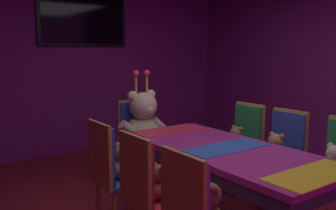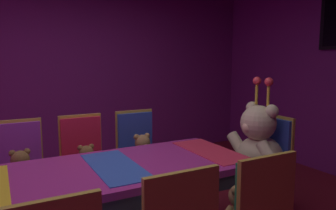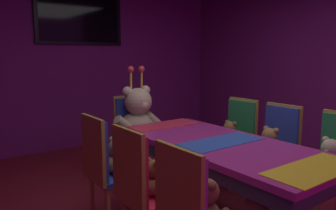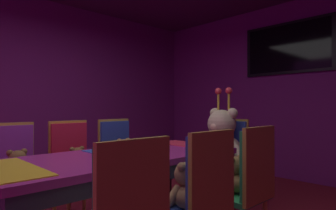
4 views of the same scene
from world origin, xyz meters
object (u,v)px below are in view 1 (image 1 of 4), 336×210
Objects in this scene: chair_left_1 at (144,185)px; teddy_right_1 at (275,151)px; chair_left_2 at (109,166)px; chair_right_2 at (245,138)px; teddy_left_1 at (160,184)px; wall_tv at (83,19)px; chair_right_1 at (284,148)px; teddy_left_2 at (124,163)px; teddy_right_0 at (334,166)px; banquet_table at (226,158)px; teddy_left_0 at (210,208)px; king_teddy_bear at (144,122)px; throne_chair at (137,132)px; teddy_right_2 at (236,141)px.

teddy_right_1 is (1.55, 0.06, -0.00)m from chair_left_1.
chair_right_2 is at bearing 1.00° from chair_left_2.
chair_left_1 is 3.37× the size of teddy_left_1.
chair_right_2 is 0.71× the size of wall_tv.
chair_right_1 is at bearing 2.05° from teddy_left_1.
teddy_right_0 reaches higher than teddy_left_2.
banquet_table is 6.26× the size of teddy_left_0.
chair_right_2 is at bearing -71.54° from wall_tv.
king_teddy_bear reaches higher than teddy_right_0.
chair_right_1 is at bearing 31.92° from king_teddy_bear.
throne_chair is (0.71, 1.57, 0.02)m from teddy_left_1.
teddy_left_0 is 4.03m from wall_tv.
chair_left_2 is 1.00× the size of chair_right_2.
wall_tv reaches higher than teddy_left_1.
teddy_left_2 is at bearing 1.09° from chair_right_2.
teddy_right_0 is 1.15m from chair_right_2.
teddy_right_1 is 0.56m from chair_right_2.
chair_right_2 is at bearing -90.80° from chair_right_1.
chair_right_2 is 1.10× the size of king_teddy_bear.
teddy_right_2 is at bearing -0.00° from chair_right_2.
wall_tv is at bearing -78.93° from teddy_right_0.
chair_right_1 reaches higher than teddy_left_2.
teddy_right_0 is (1.58, -0.55, 0.00)m from chair_left_1.
wall_tv is (0.71, 3.69, 1.46)m from teddy_left_0.
king_teddy_bear is (0.87, 0.84, 0.15)m from chair_left_2.
chair_left_2 and throne_chair have the same top height.
teddy_left_2 is 1.11m from king_teddy_bear.
wall_tv reaches higher than chair_right_1.
wall_tv is at bearing 90.00° from banquet_table.
banquet_table is at bearing 33.84° from chair_right_2.
teddy_left_1 is at bearing -26.97° from king_teddy_bear.
chair_right_1 is (1.55, 0.06, 0.02)m from teddy_left_1.
chair_left_2 reaches higher than teddy_left_2.
king_teddy_bear is at bearing 70.09° from teddy_left_0.
chair_right_1 reaches higher than teddy_left_1.
teddy_right_1 is (1.42, -0.51, 0.00)m from teddy_left_2.
chair_right_1 is 0.54m from chair_right_2.
wall_tv reaches higher than teddy_left_2.
teddy_right_0 is (1.59, -1.12, 0.00)m from chair_left_2.
king_teddy_bear reaches higher than chair_left_2.
teddy_left_2 is 1.09× the size of teddy_right_2.
chair_left_1 is 1.70m from chair_right_1.
chair_right_2 is 3.21× the size of teddy_right_2.
chair_left_2 reaches higher than teddy_right_0.
chair_right_2 is 1.18m from king_teddy_bear.
wall_tv is (-0.85, 2.54, 1.45)m from chair_right_2.
teddy_right_2 is 1.20m from throne_chair.
chair_left_2 is at bearing -18.17° from teddy_right_1.
teddy_right_0 is (1.44, -0.55, 0.02)m from teddy_left_1.
teddy_left_2 is 0.34× the size of chair_right_1.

